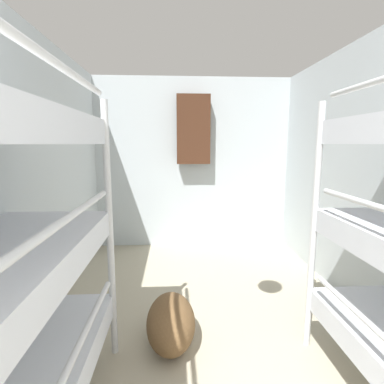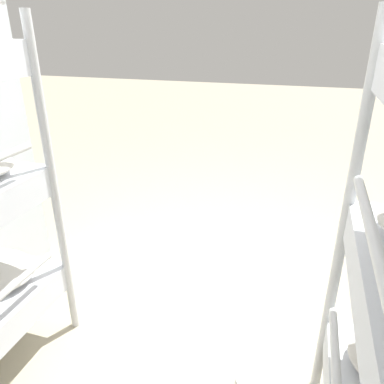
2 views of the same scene
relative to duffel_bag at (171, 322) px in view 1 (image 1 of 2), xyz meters
name	(u,v)px [view 1 (image 1 of 2)]	position (x,y,z in m)	size (l,w,h in m)	color
wall_back	(193,164)	(0.29, 2.21, 0.98)	(2.76, 0.06, 2.31)	silver
duffel_bag	(171,322)	(0.00, 0.00, 0.00)	(0.35, 0.59, 0.35)	brown
hanging_coat	(193,130)	(0.29, 2.06, 1.44)	(0.44, 0.12, 0.90)	#472819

